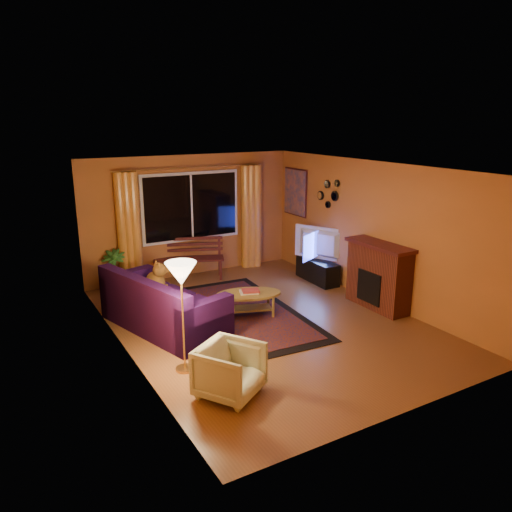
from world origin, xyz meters
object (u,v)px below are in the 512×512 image
sofa (163,301)px  bench (189,269)px  floor_lamp (183,318)px  tv_console (317,271)px  armchair (230,368)px  coffee_table (249,304)px

sofa → bench: bearing=42.5°
bench → floor_lamp: bearing=-91.5°
sofa → tv_console: 3.57m
bench → sofa: sofa is taller
bench → tv_console: bearing=-10.9°
armchair → floor_lamp: size_ratio=0.48×
sofa → armchair: bearing=-105.7°
sofa → floor_lamp: 1.48m
coffee_table → tv_console: 2.26m
floor_lamp → tv_console: 4.32m
bench → tv_console: size_ratio=1.33×
sofa → floor_lamp: (-0.24, -1.43, 0.29)m
floor_lamp → coffee_table: (1.65, 1.22, -0.54)m
bench → armchair: 4.56m
sofa → armchair: 2.28m
bench → sofa: (-1.29, -2.09, 0.24)m
bench → tv_console: (2.20, -1.43, 0.01)m
sofa → floor_lamp: floor_lamp is taller
floor_lamp → armchair: bearing=-74.0°
coffee_table → armchair: bearing=-124.3°
tv_console → armchair: bearing=-137.8°
coffee_table → tv_console: tv_console is taller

